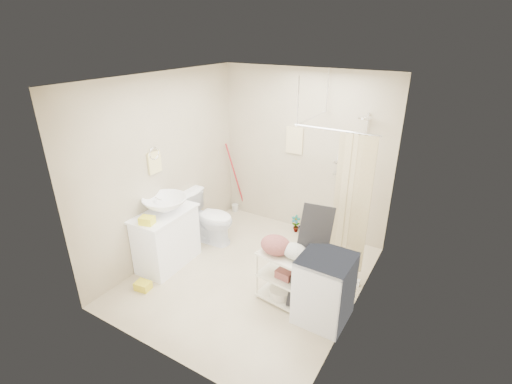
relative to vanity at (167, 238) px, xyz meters
The scene contains 23 objects.
floor 1.28m from the vanity, 16.45° to the left, with size 3.20×3.20×0.00m, color beige.
ceiling 2.50m from the vanity, 16.45° to the left, with size 2.80×3.20×0.04m, color silver.
wall_back 2.43m from the vanity, 59.16° to the left, with size 2.80×0.04×2.60m, color #B9AD8F.
wall_front 1.93m from the vanity, 47.31° to the right, with size 2.80×0.04×2.60m, color #B9AD8F.
wall_left 0.99m from the vanity, 125.02° to the left, with size 0.04×3.20×2.60m, color #B9AD8F.
wall_right 2.73m from the vanity, ahead, with size 0.04×3.20×2.60m, color #B9AD8F.
vanity is the anchor object (origin of this frame).
sink 0.51m from the vanity, 90.95° to the left, with size 0.60×0.60×0.21m, color white.
counter_basket 0.57m from the vanity, 82.14° to the right, with size 0.18×0.14×0.10m, color yellow.
floor_basket 0.71m from the vanity, 78.85° to the right, with size 0.28×0.21×0.15m, color yellow.
toilet 0.82m from the vanity, 81.60° to the left, with size 0.46×0.80×0.82m, color white.
mop 1.90m from the vanity, 93.46° to the left, with size 0.12×0.12×1.30m, color #A31720, non-canonical shape.
potted_plant_a 2.12m from the vanity, 56.07° to the left, with size 0.16×0.11×0.30m, color brown.
potted_plant_b 2.20m from the vanity, 52.76° to the left, with size 0.17×0.13×0.30m, color brown.
hanging_towel 2.43m from the vanity, 62.28° to the left, with size 0.28×0.03×0.42m, color beige.
towel_ring 1.09m from the vanity, 147.08° to the left, with size 0.04×0.22×0.34m, color #F6E890, non-canonical shape.
tp_holder 0.54m from the vanity, 117.00° to the left, with size 0.08×0.12×0.14m, color white, non-canonical shape.
shower 2.53m from the vanity, 34.71° to the left, with size 1.10×1.10×2.10m, color white, non-canonical shape.
shampoo_bottle_a 2.78m from the vanity, 45.69° to the left, with size 0.10×0.10×0.27m, color silver.
shampoo_bottle_b 2.81m from the vanity, 45.29° to the left, with size 0.08×0.08×0.17m, color #465AB3.
washing_machine 2.30m from the vanity, ahead, with size 0.56×0.58×0.82m, color silver.
laundry_rack 1.75m from the vanity, ahead, with size 0.57×0.34×0.79m, color beige, non-canonical shape.
ironing_board 2.08m from the vanity, ahead, with size 0.37×0.11×1.30m, color black, non-canonical shape.
Camera 1 is at (2.21, -3.54, 3.10)m, focal length 26.00 mm.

